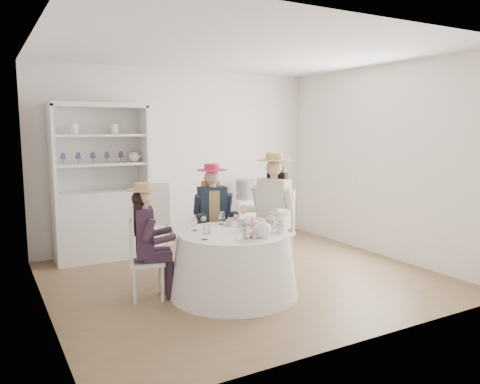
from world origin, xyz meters
TOP-DOWN VIEW (x-y plane):
  - ground at (0.00, 0.00)m, footprint 4.50×4.50m
  - ceiling at (0.00, 0.00)m, footprint 4.50×4.50m
  - wall_back at (0.00, 2.00)m, footprint 4.50×0.00m
  - wall_front at (0.00, -2.00)m, footprint 4.50×0.00m
  - wall_left at (-2.25, 0.00)m, footprint 0.00×4.50m
  - wall_right at (2.25, 0.00)m, footprint 0.00×4.50m
  - tea_table at (-0.38, -0.43)m, footprint 1.41×1.41m
  - hutch at (-1.30, 1.73)m, footprint 1.40×0.79m
  - side_table at (0.97, 1.66)m, footprint 0.46×0.46m
  - hatbox at (0.97, 1.66)m, footprint 0.33×0.33m
  - guest_left at (-1.25, -0.10)m, footprint 0.50×0.47m
  - guest_mid at (-0.19, 0.48)m, footprint 0.51×0.54m
  - guest_right at (0.43, 0.03)m, footprint 0.64×0.58m
  - spare_chair at (-0.61, 1.50)m, footprint 0.55×0.55m
  - teacup_a at (-0.65, -0.32)m, footprint 0.13×0.13m
  - teacup_b at (-0.28, -0.14)m, footprint 0.10×0.10m
  - teacup_c at (-0.17, -0.24)m, footprint 0.12×0.12m
  - flower_bowl at (-0.19, -0.46)m, footprint 0.27×0.27m
  - flower_arrangement at (-0.15, -0.47)m, footprint 0.20×0.19m
  - table_teapot at (-0.26, -0.82)m, footprint 0.27×0.19m
  - sandwich_plate at (-0.39, -0.79)m, footprint 0.29×0.29m
  - cupcake_stand at (0.01, -0.67)m, footprint 0.24×0.24m
  - stemware_set at (-0.38, -0.43)m, footprint 0.92×0.96m

SIDE VIEW (x-z plane):
  - ground at x=0.00m, z-range 0.00..0.00m
  - side_table at x=0.97m, z-range 0.00..0.68m
  - tea_table at x=-0.38m, z-range 0.00..0.69m
  - spare_chair at x=-0.61m, z-range 0.04..1.10m
  - guest_left at x=-1.25m, z-range 0.08..1.33m
  - sandwich_plate at x=-0.39m, z-range 0.68..0.74m
  - flower_bowl at x=-0.19m, z-range 0.70..0.75m
  - teacup_b at x=-0.28m, z-range 0.70..0.77m
  - teacup_c at x=-0.17m, z-range 0.70..0.77m
  - teacup_a at x=-0.65m, z-range 0.70..0.77m
  - hutch at x=-1.30m, z-range -0.31..1.85m
  - stemware_set at x=-0.38m, z-range 0.70..0.85m
  - guest_mid at x=-0.19m, z-range 0.09..1.46m
  - cupcake_stand at x=0.01m, z-range 0.67..0.89m
  - table_teapot at x=-0.26m, z-range 0.68..0.88m
  - flower_arrangement at x=-0.15m, z-range 0.75..0.83m
  - hatbox at x=0.97m, z-range 0.68..1.00m
  - guest_right at x=0.43m, z-range 0.10..1.61m
  - wall_back at x=0.00m, z-range -0.90..3.60m
  - wall_front at x=0.00m, z-range -0.90..3.60m
  - wall_left at x=-2.25m, z-range -0.90..3.60m
  - wall_right at x=2.25m, z-range -0.90..3.60m
  - ceiling at x=0.00m, z-range 2.70..2.70m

